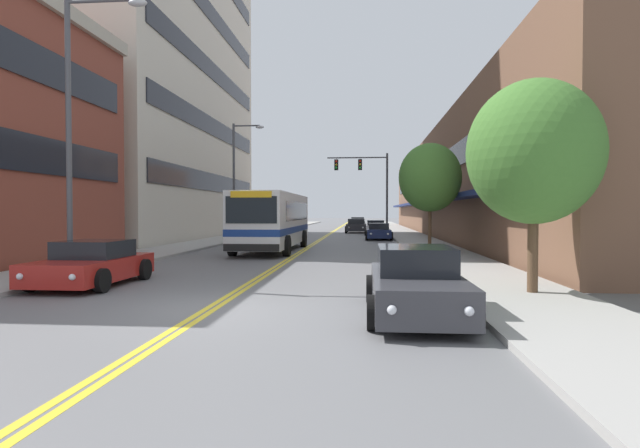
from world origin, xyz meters
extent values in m
plane|color=slate|center=(0.00, 37.00, 0.00)|extent=(240.00, 240.00, 0.00)
cube|color=#9E9B96|center=(-7.04, 37.00, 0.06)|extent=(3.08, 106.00, 0.13)
cube|color=#9E9B96|center=(7.04, 37.00, 0.06)|extent=(3.08, 106.00, 0.13)
cube|color=yellow|center=(-0.10, 37.00, 0.00)|extent=(0.14, 106.00, 0.01)
cube|color=yellow|center=(0.10, 37.00, 0.00)|extent=(0.14, 106.00, 0.01)
cube|color=black|center=(-8.79, 7.22, 4.23)|extent=(0.08, 11.87, 1.40)
cube|color=black|center=(-8.79, 7.22, 7.61)|extent=(0.08, 11.87, 1.40)
cube|color=beige|center=(-14.83, 28.96, 15.56)|extent=(12.00, 26.98, 31.12)
cube|color=black|center=(-8.79, 28.96, 4.45)|extent=(0.08, 24.82, 1.40)
cube|color=black|center=(-8.79, 28.96, 8.89)|extent=(0.08, 24.82, 1.40)
cube|color=black|center=(-8.79, 28.96, 13.34)|extent=(0.08, 24.82, 1.40)
cube|color=black|center=(-8.79, 28.96, 17.78)|extent=(0.08, 24.82, 1.40)
cube|color=brown|center=(12.83, 37.00, 4.42)|extent=(8.00, 68.00, 8.84)
cube|color=navy|center=(8.28, 37.00, 2.90)|extent=(1.10, 61.20, 0.24)
cube|color=black|center=(8.79, 37.00, 5.48)|extent=(0.08, 61.20, 1.40)
cube|color=silver|center=(-1.61, 16.25, 1.70)|extent=(2.52, 10.52, 2.69)
cube|color=navy|center=(-1.61, 16.25, 1.16)|extent=(2.54, 10.54, 0.32)
cube|color=black|center=(-1.61, 16.78, 2.13)|extent=(2.55, 8.20, 0.97)
cube|color=black|center=(-1.61, 10.98, 2.18)|extent=(2.27, 0.04, 1.19)
cube|color=yellow|center=(-1.61, 10.97, 2.86)|extent=(1.81, 0.06, 0.28)
cube|color=black|center=(-1.61, 10.96, 0.53)|extent=(2.47, 0.08, 0.32)
cylinder|color=black|center=(-2.90, 12.68, 0.50)|extent=(0.30, 1.00, 1.00)
cylinder|color=black|center=(-0.32, 12.68, 0.50)|extent=(0.30, 1.00, 1.00)
cylinder|color=black|center=(-2.90, 19.15, 0.50)|extent=(0.30, 1.00, 1.00)
cylinder|color=black|center=(-0.32, 19.15, 0.50)|extent=(0.30, 1.00, 1.00)
cube|color=maroon|center=(-4.44, 3.17, 0.48)|extent=(1.93, 4.05, 0.61)
cube|color=black|center=(-4.44, 3.33, 1.03)|extent=(1.66, 1.78, 0.49)
cylinder|color=black|center=(-5.43, 1.91, 0.32)|extent=(0.22, 0.64, 0.64)
cylinder|color=black|center=(-3.45, 1.91, 0.32)|extent=(0.22, 0.64, 0.64)
cylinder|color=black|center=(-5.43, 4.42, 0.32)|extent=(0.22, 0.64, 0.64)
cylinder|color=black|center=(-3.45, 4.42, 0.32)|extent=(0.22, 0.64, 0.64)
sphere|color=silver|center=(-5.12, 1.12, 0.51)|extent=(0.16, 0.16, 0.16)
sphere|color=silver|center=(-3.77, 1.12, 0.51)|extent=(0.16, 0.16, 0.16)
cube|color=red|center=(-5.14, 5.20, 0.51)|extent=(0.18, 0.04, 0.10)
cube|color=red|center=(-3.75, 5.20, 0.51)|extent=(0.18, 0.04, 0.10)
cube|color=beige|center=(-4.31, 26.24, 0.49)|extent=(1.81, 4.66, 0.64)
cube|color=black|center=(-4.31, 26.43, 1.07)|extent=(1.56, 2.05, 0.53)
cylinder|color=black|center=(-5.24, 24.80, 0.31)|extent=(0.22, 0.61, 0.61)
cylinder|color=black|center=(-3.38, 24.80, 0.31)|extent=(0.22, 0.61, 0.61)
cylinder|color=black|center=(-5.24, 27.69, 0.31)|extent=(0.22, 0.61, 0.61)
cylinder|color=black|center=(-3.38, 27.69, 0.31)|extent=(0.22, 0.61, 0.61)
sphere|color=silver|center=(-4.94, 23.89, 0.52)|extent=(0.16, 0.16, 0.16)
sphere|color=silver|center=(-3.67, 23.89, 0.52)|extent=(0.16, 0.16, 0.16)
cube|color=red|center=(-4.96, 28.58, 0.52)|extent=(0.18, 0.04, 0.10)
cube|color=red|center=(-3.66, 28.58, 0.52)|extent=(0.18, 0.04, 0.10)
cube|color=#475675|center=(-4.28, 32.61, 0.48)|extent=(1.91, 4.44, 0.59)
cube|color=black|center=(-4.28, 32.79, 1.01)|extent=(1.64, 1.95, 0.47)
cylinder|color=black|center=(-5.26, 31.23, 0.33)|extent=(0.22, 0.66, 0.66)
cylinder|color=black|center=(-3.30, 31.23, 0.33)|extent=(0.22, 0.66, 0.66)
cylinder|color=black|center=(-5.26, 33.99, 0.33)|extent=(0.22, 0.66, 0.66)
cylinder|color=black|center=(-3.30, 33.99, 0.33)|extent=(0.22, 0.66, 0.66)
sphere|color=silver|center=(-4.95, 30.37, 0.51)|extent=(0.16, 0.16, 0.16)
sphere|color=silver|center=(-3.61, 30.37, 0.51)|extent=(0.16, 0.16, 0.16)
cube|color=red|center=(-4.97, 34.84, 0.51)|extent=(0.18, 0.04, 0.10)
cube|color=red|center=(-3.59, 34.84, 0.51)|extent=(0.18, 0.04, 0.10)
cube|color=#38383D|center=(4.34, -0.15, 0.50)|extent=(1.72, 4.45, 0.66)
cube|color=black|center=(4.34, 0.03, 1.11)|extent=(1.48, 1.96, 0.54)
cylinder|color=black|center=(3.46, -1.53, 0.31)|extent=(0.22, 0.63, 0.63)
cylinder|color=black|center=(5.22, -1.53, 0.31)|extent=(0.22, 0.63, 0.63)
cylinder|color=black|center=(3.46, 1.23, 0.31)|extent=(0.22, 0.63, 0.63)
cylinder|color=black|center=(5.22, 1.23, 0.31)|extent=(0.22, 0.63, 0.63)
sphere|color=silver|center=(3.74, -2.40, 0.54)|extent=(0.16, 0.16, 0.16)
sphere|color=silver|center=(4.94, -2.40, 0.54)|extent=(0.16, 0.16, 0.16)
cube|color=red|center=(3.72, 2.08, 0.54)|extent=(0.18, 0.04, 0.10)
cube|color=red|center=(4.96, 2.08, 0.54)|extent=(0.18, 0.04, 0.10)
cube|color=white|center=(4.29, 34.55, 0.52)|extent=(1.71, 4.09, 0.70)
cube|color=black|center=(4.29, 34.71, 1.10)|extent=(1.47, 1.80, 0.47)
cylinder|color=black|center=(3.41, 33.28, 0.32)|extent=(0.22, 0.64, 0.64)
cylinder|color=black|center=(5.17, 33.28, 0.32)|extent=(0.22, 0.64, 0.64)
cylinder|color=black|center=(3.41, 35.82, 0.32)|extent=(0.22, 0.64, 0.64)
cylinder|color=black|center=(5.17, 35.82, 0.32)|extent=(0.22, 0.64, 0.64)
sphere|color=silver|center=(3.69, 32.48, 0.56)|extent=(0.16, 0.16, 0.16)
sphere|color=silver|center=(4.89, 32.48, 0.56)|extent=(0.16, 0.16, 0.16)
cube|color=red|center=(3.68, 36.60, 0.56)|extent=(0.18, 0.04, 0.10)
cube|color=red|center=(4.91, 36.60, 0.56)|extent=(0.18, 0.04, 0.10)
cube|color=#19234C|center=(4.36, 27.45, 0.48)|extent=(1.73, 4.08, 0.60)
cube|color=black|center=(4.36, 27.62, 1.01)|extent=(1.49, 1.79, 0.45)
cylinder|color=black|center=(3.48, 26.19, 0.33)|extent=(0.22, 0.66, 0.66)
cylinder|color=black|center=(5.25, 26.19, 0.33)|extent=(0.22, 0.66, 0.66)
cylinder|color=black|center=(3.48, 28.72, 0.33)|extent=(0.22, 0.66, 0.66)
cylinder|color=black|center=(5.25, 28.72, 0.33)|extent=(0.22, 0.66, 0.66)
sphere|color=silver|center=(3.76, 25.40, 0.51)|extent=(0.16, 0.16, 0.16)
sphere|color=silver|center=(4.97, 25.40, 0.51)|extent=(0.16, 0.16, 0.16)
cube|color=red|center=(3.74, 29.50, 0.51)|extent=(0.18, 0.04, 0.10)
cube|color=red|center=(4.99, 29.50, 0.51)|extent=(0.18, 0.04, 0.10)
cube|color=#232328|center=(2.48, 39.60, 0.55)|extent=(1.91, 4.16, 0.72)
cube|color=black|center=(2.48, 39.76, 1.15)|extent=(1.64, 1.83, 0.49)
cylinder|color=black|center=(1.51, 38.31, 0.35)|extent=(0.22, 0.70, 0.70)
cylinder|color=black|center=(3.46, 38.31, 0.35)|extent=(0.22, 0.70, 0.70)
cylinder|color=black|center=(1.51, 40.89, 0.35)|extent=(0.22, 0.70, 0.70)
cylinder|color=black|center=(3.46, 40.89, 0.35)|extent=(0.22, 0.70, 0.70)
sphere|color=silver|center=(1.81, 37.50, 0.58)|extent=(0.16, 0.16, 0.16)
sphere|color=silver|center=(3.15, 37.50, 0.58)|extent=(0.16, 0.16, 0.16)
cube|color=red|center=(1.79, 41.69, 0.58)|extent=(0.18, 0.04, 0.10)
cube|color=red|center=(3.17, 41.69, 0.58)|extent=(0.18, 0.04, 0.10)
cube|color=black|center=(2.50, 48.88, 0.55)|extent=(1.73, 4.35, 0.72)
cube|color=black|center=(2.50, 49.05, 1.18)|extent=(1.49, 1.92, 0.54)
cylinder|color=black|center=(1.61, 47.53, 0.34)|extent=(0.22, 0.69, 0.69)
cylinder|color=black|center=(3.38, 47.53, 0.34)|extent=(0.22, 0.69, 0.69)
cylinder|color=black|center=(1.61, 50.23, 0.34)|extent=(0.22, 0.69, 0.69)
cylinder|color=black|center=(3.38, 50.23, 0.34)|extent=(0.22, 0.69, 0.69)
sphere|color=silver|center=(1.89, 46.68, 0.59)|extent=(0.16, 0.16, 0.16)
sphere|color=silver|center=(3.10, 46.68, 0.59)|extent=(0.16, 0.16, 0.16)
cube|color=red|center=(1.88, 51.07, 0.59)|extent=(0.18, 0.04, 0.10)
cube|color=red|center=(3.12, 51.07, 0.59)|extent=(0.18, 0.04, 0.10)
cylinder|color=#47474C|center=(5.20, 32.36, 3.53)|extent=(0.18, 0.18, 7.06)
cylinder|color=#47474C|center=(2.66, 32.36, 6.71)|extent=(5.08, 0.11, 0.11)
cube|color=black|center=(2.92, 32.36, 6.11)|extent=(0.34, 0.26, 0.92)
sphere|color=red|center=(2.92, 32.20, 6.39)|extent=(0.18, 0.18, 0.18)
sphere|color=yellow|center=(2.92, 32.20, 6.11)|extent=(0.18, 0.18, 0.18)
sphere|color=green|center=(2.92, 32.20, 5.84)|extent=(0.18, 0.18, 0.18)
cylinder|color=black|center=(2.92, 32.36, 6.64)|extent=(0.02, 0.02, 0.14)
cube|color=black|center=(0.88, 32.36, 6.11)|extent=(0.34, 0.26, 0.92)
sphere|color=red|center=(0.88, 32.20, 6.39)|extent=(0.18, 0.18, 0.18)
sphere|color=yellow|center=(0.88, 32.20, 6.11)|extent=(0.18, 0.18, 0.18)
sphere|color=green|center=(0.88, 32.20, 5.84)|extent=(0.18, 0.18, 0.18)
cylinder|color=black|center=(0.88, 32.36, 6.64)|extent=(0.02, 0.02, 0.14)
cylinder|color=#47474C|center=(-5.30, 3.53, 4.16)|extent=(0.16, 0.16, 8.32)
cylinder|color=#47474C|center=(-4.24, 3.53, 8.17)|extent=(2.12, 0.10, 0.10)
ellipsoid|color=#B2B2B7|center=(-3.18, 3.53, 8.07)|extent=(0.56, 0.28, 0.20)
cylinder|color=#47474C|center=(-5.30, 21.95, 3.95)|extent=(0.16, 0.16, 7.90)
cylinder|color=#47474C|center=(-4.43, 21.95, 7.75)|extent=(1.75, 0.10, 0.10)
ellipsoid|color=#B2B2B7|center=(-3.55, 21.95, 7.65)|extent=(0.56, 0.28, 0.20)
cylinder|color=brown|center=(7.41, 2.24, 1.16)|extent=(0.25, 0.25, 2.07)
ellipsoid|color=#42752D|center=(7.41, 2.24, 3.55)|extent=(3.19, 3.19, 3.51)
cylinder|color=brown|center=(6.47, 14.27, 1.30)|extent=(0.17, 0.17, 2.35)
ellipsoid|color=#42752D|center=(6.47, 14.27, 3.76)|extent=(3.02, 3.02, 3.32)
camera|label=1|loc=(3.31, -10.35, 2.10)|focal=28.00mm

